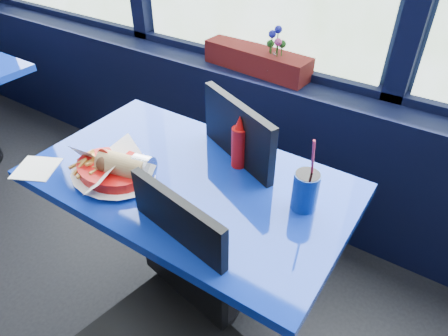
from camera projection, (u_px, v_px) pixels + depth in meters
window_sill at (240, 131)px, 2.41m from camera, size 5.00×0.26×0.80m
near_table at (191, 213)px, 1.60m from camera, size 1.20×0.70×0.75m
chair_near_front at (167, 309)px, 1.30m from camera, size 0.48×0.48×0.92m
chair_near_back at (240, 174)px, 1.79m from camera, size 0.59×0.59×0.99m
planter_box at (257, 60)px, 2.10m from camera, size 0.61×0.20×0.12m
flower_vase at (274, 62)px, 2.03m from camera, size 0.15×0.15×0.26m
food_basket at (114, 169)px, 1.46m from camera, size 0.35×0.35×0.11m
ketchup_bottle at (239, 144)px, 1.49m from camera, size 0.06×0.06×0.22m
soda_cup at (306, 190)px, 1.32m from camera, size 0.09×0.09×0.30m
napkin at (36, 168)px, 1.53m from camera, size 0.20×0.20×0.00m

